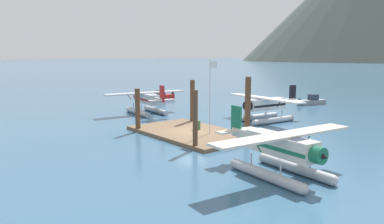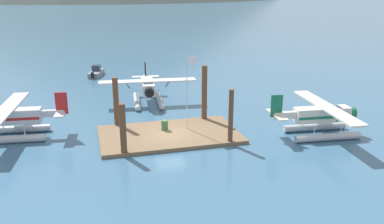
% 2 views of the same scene
% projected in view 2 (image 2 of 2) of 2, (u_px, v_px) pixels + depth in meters
% --- Properties ---
extents(ground_plane, '(1200.00, 1200.00, 0.00)m').
position_uv_depth(ground_plane, '(169.00, 136.00, 35.04)').
color(ground_plane, '#38607F').
extents(dock_platform, '(11.88, 7.00, 0.30)m').
position_uv_depth(dock_platform, '(169.00, 135.00, 35.00)').
color(dock_platform, brown).
rests_on(dock_platform, ground).
extents(piling_near_left, '(0.49, 0.49, 4.14)m').
position_uv_depth(piling_near_left, '(123.00, 130.00, 30.40)').
color(piling_near_left, brown).
rests_on(piling_near_left, ground).
extents(piling_near_right, '(0.40, 0.40, 4.64)m').
position_uv_depth(piling_near_right, '(231.00, 118.00, 32.54)').
color(piling_near_right, brown).
rests_on(piling_near_right, ground).
extents(piling_far_left, '(0.50, 0.50, 4.69)m').
position_uv_depth(piling_far_left, '(116.00, 103.00, 36.44)').
color(piling_far_left, brown).
rests_on(piling_far_left, ground).
extents(piling_far_right, '(0.51, 0.51, 5.41)m').
position_uv_depth(piling_far_right, '(204.00, 94.00, 38.10)').
color(piling_far_right, brown).
rests_on(piling_far_right, ground).
extents(flagpole, '(0.95, 0.10, 6.60)m').
position_uv_depth(flagpole, '(188.00, 84.00, 34.82)').
color(flagpole, silver).
rests_on(flagpole, dock_platform).
extents(fuel_drum, '(0.62, 0.62, 0.88)m').
position_uv_depth(fuel_drum, '(165.00, 125.00, 35.57)').
color(fuel_drum, '#33663D').
rests_on(fuel_drum, dock_platform).
extents(seaplane_white_bow_centre, '(10.49, 7.96, 3.84)m').
position_uv_depth(seaplane_white_bow_centre, '(148.00, 90.00, 44.27)').
color(seaplane_white_bow_centre, '#B7BABF').
rests_on(seaplane_white_bow_centre, ground).
extents(seaplane_cream_stbd_aft, '(7.96, 10.48, 3.84)m').
position_uv_depth(seaplane_cream_stbd_aft, '(322.00, 118.00, 34.74)').
color(seaplane_cream_stbd_aft, '#B7BABF').
rests_on(seaplane_cream_stbd_aft, ground).
extents(seaplane_silver_port_fwd, '(7.95, 10.49, 3.84)m').
position_uv_depth(seaplane_silver_port_fwd, '(12.00, 120.00, 34.21)').
color(seaplane_silver_port_fwd, '#B7BABF').
rests_on(seaplane_silver_port_fwd, ground).
extents(boat_grey_open_north, '(2.53, 4.78, 1.50)m').
position_uv_depth(boat_grey_open_north, '(96.00, 72.00, 58.44)').
color(boat_grey_open_north, gray).
rests_on(boat_grey_open_north, ground).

